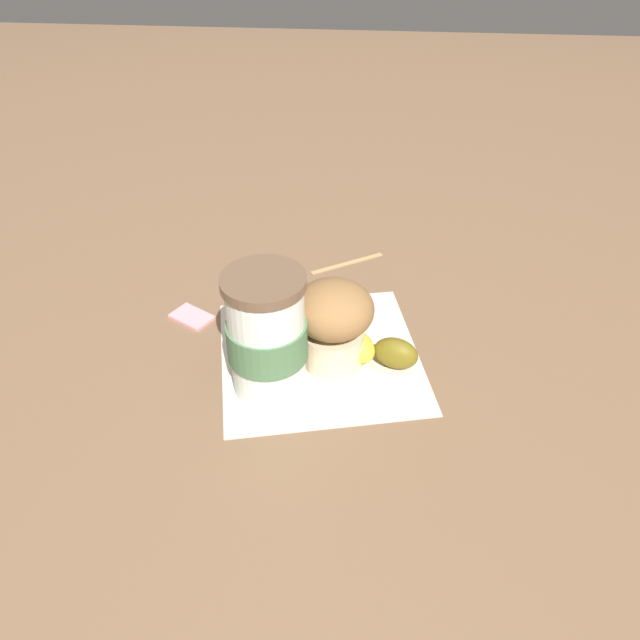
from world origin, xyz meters
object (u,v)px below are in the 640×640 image
at_px(muffin, 333,321).
at_px(banana, 356,339).
at_px(sugar_packet, 192,316).
at_px(coffee_cup, 267,335).

relative_size(muffin, banana, 0.75).
bearing_deg(banana, sugar_packet, 77.02).
height_order(muffin, banana, muffin).
height_order(banana, sugar_packet, banana).
bearing_deg(muffin, coffee_cup, 124.79).
xyz_separation_m(muffin, banana, (0.02, -0.03, -0.04)).
bearing_deg(banana, coffee_cup, 124.30).
bearing_deg(sugar_packet, coffee_cup, -133.56).
distance_m(coffee_cup, sugar_packet, 0.17).
height_order(coffee_cup, banana, coffee_cup).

